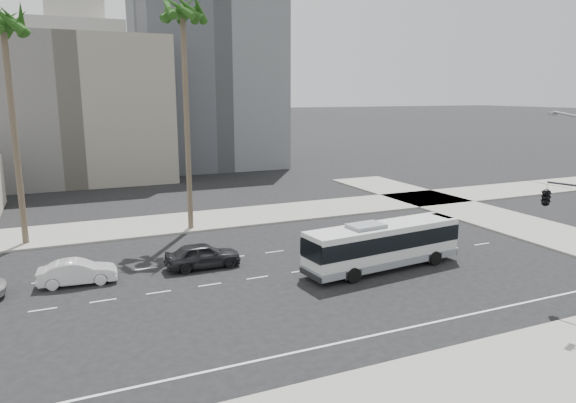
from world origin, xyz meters
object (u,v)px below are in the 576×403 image
car_a (203,255)px  traffic_signal (553,201)px  city_bus (383,244)px  car_b (78,272)px  palm_near (183,17)px  palm_mid (3,30)px

car_a → traffic_signal: size_ratio=0.74×
city_bus → car_b: bearing=158.8°
palm_near → city_bus: bearing=-58.6°
traffic_signal → palm_mid: palm_mid is taller
traffic_signal → palm_near: size_ratio=0.35×
palm_near → car_a: bearing=-98.9°
car_b → traffic_signal: (23.51, -12.75, 4.75)m
traffic_signal → palm_near: bearing=104.9°
palm_near → car_b: bearing=-132.9°
city_bus → traffic_signal: bearing=-61.4°
car_a → palm_near: palm_near is taller
palm_near → palm_mid: (-12.38, 0.59, -1.43)m
city_bus → car_a: size_ratio=2.29×
city_bus → traffic_signal: size_ratio=1.69×
traffic_signal → palm_near: 29.07m
car_b → traffic_signal: traffic_signal is taller
car_b → palm_near: 20.97m
car_a → car_b: size_ratio=1.09×
city_bus → traffic_signal: (5.37, -7.80, 3.84)m
palm_mid → car_a: bearing=-44.0°
city_bus → car_b: city_bus is taller
city_bus → palm_mid: (-21.39, 15.35, 13.78)m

